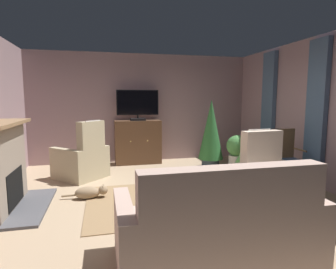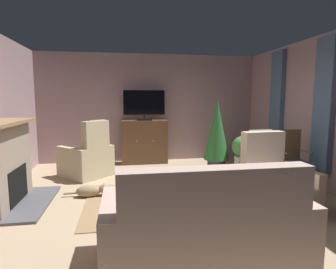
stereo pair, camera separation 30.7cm
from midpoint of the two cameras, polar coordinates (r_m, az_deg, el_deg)
The scene contains 19 objects.
ground_plane at distance 4.61m, azimuth 2.16°, elevation -13.46°, with size 6.18×6.60×0.04m, color tan.
wall_back at distance 7.33m, azimuth -2.56°, elevation 5.40°, with size 6.18×0.10×2.74m, color gray.
wall_right_with_window at distance 5.62m, azimuth 31.95°, elevation 3.72°, with size 0.10×6.60×2.74m, color #A6858B.
curtain_panel_near at distance 5.63m, azimuth 30.48°, elevation 5.21°, with size 0.10×0.44×2.30m, color slate.
curtain_panel_far at distance 6.85m, azimuth 22.43°, elevation 5.87°, with size 0.10×0.44×2.30m, color slate.
rug_central at distance 4.58m, azimuth 1.19°, elevation -13.24°, with size 2.46×1.88×0.01m, color #8E704C.
fireplace at distance 4.80m, azimuth -29.29°, elevation -5.61°, with size 0.96×1.51×1.29m.
tv_cabinet at distance 7.05m, azimuth -3.57°, elevation -1.67°, with size 1.13×0.46×1.08m.
television at distance 6.91m, azimuth -3.59°, elevation 6.13°, with size 1.02×0.20×0.75m.
coffee_table at distance 4.07m, azimuth 4.46°, elevation -10.39°, with size 1.03×0.64×0.43m.
tv_remote at distance 3.94m, azimuth 5.96°, elevation -10.08°, with size 0.17×0.05×0.02m, color black.
sofa_floral at distance 2.90m, azimuth 10.69°, elevation -18.83°, with size 1.96×0.94×1.05m.
armchair_facing_sofa at distance 4.55m, azimuth 22.38°, elevation -9.59°, with size 1.02×0.99×1.13m.
armchair_in_far_corner at distance 6.04m, azimuth -14.65°, elevation -4.93°, with size 1.19×1.19×1.20m.
side_chair_far_end at distance 5.65m, azimuth 25.28°, elevation -4.34°, with size 0.51×0.45×1.05m.
potted_plant_on_hearth_side at distance 5.28m, azimuth 18.39°, elevation -4.57°, with size 0.62×0.62×1.00m.
potted_plant_leafy_by_curtain at distance 6.36m, azimuth 16.33°, elevation -3.50°, with size 0.48×0.48×0.82m.
potted_plant_small_fern_corner at distance 6.57m, azimuth 11.24°, elevation 0.45°, with size 0.58×0.58×1.60m.
cat at distance 4.85m, azimuth -13.63°, elevation -11.03°, with size 0.73×0.22×0.22m.
Camera 2 is at (-0.72, -4.25, 1.62)m, focal length 30.00 mm.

